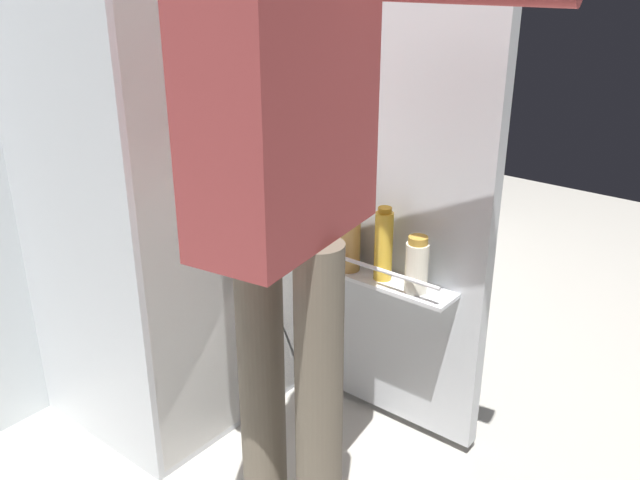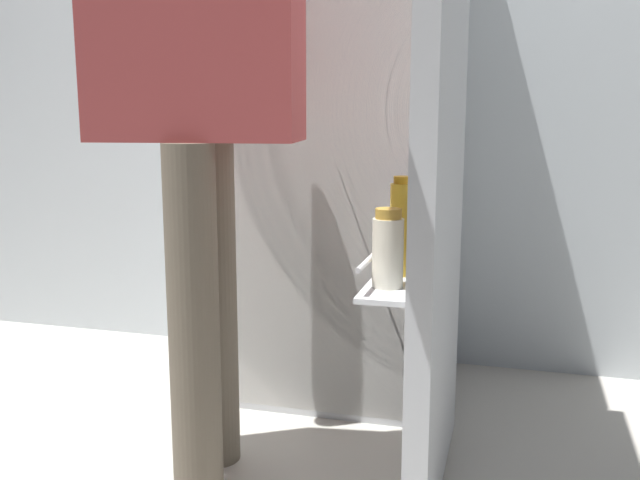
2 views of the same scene
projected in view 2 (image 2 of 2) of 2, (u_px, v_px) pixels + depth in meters
ground_plane at (300, 457)px, 1.91m from camera, size 6.24×6.24×0.00m
refrigerator at (354, 130)px, 2.21m from camera, size 0.72×1.24×1.71m
person at (200, 61)px, 1.63m from camera, size 0.65×0.75×1.69m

